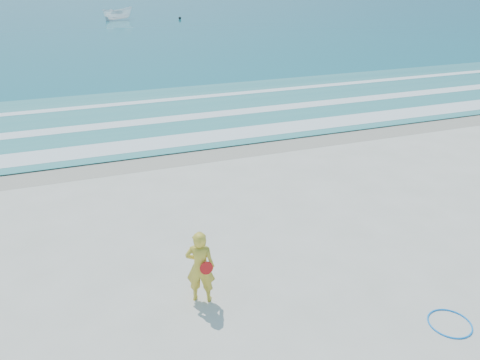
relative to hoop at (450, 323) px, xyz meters
name	(u,v)px	position (x,y,z in m)	size (l,w,h in m)	color
ground	(295,299)	(-2.54, 1.71, -0.02)	(400.00, 400.00, 0.00)	silver
wet_sand	(189,152)	(-2.54, 10.71, -0.01)	(400.00, 2.40, 0.00)	#B2A893
shallow	(163,115)	(-2.54, 15.71, 0.03)	(400.00, 10.00, 0.01)	#59B7AD
foam_near	(181,140)	(-2.54, 12.01, 0.04)	(400.00, 1.40, 0.01)	white
foam_mid	(166,119)	(-2.54, 14.91, 0.04)	(400.00, 0.90, 0.01)	white
foam_far	(153,101)	(-2.54, 18.21, 0.04)	(400.00, 0.60, 0.01)	white
hoop	(450,323)	(0.00, 0.00, 0.00)	(0.84, 0.84, 0.03)	#0D7FEE
boat	(118,14)	(0.33, 57.81, 0.78)	(1.47, 3.89, 1.50)	white
buoy	(180,18)	(7.71, 55.76, 0.20)	(0.35, 0.35, 0.35)	black
woman	(200,267)	(-4.38, 2.38, 0.81)	(0.71, 0.61, 1.65)	gold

